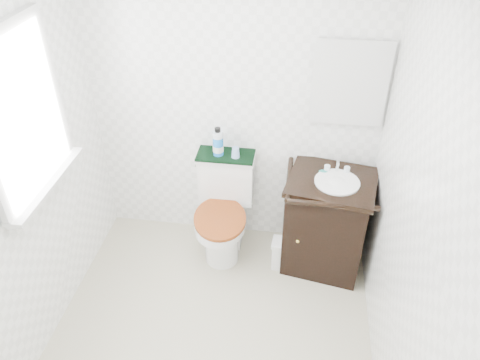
% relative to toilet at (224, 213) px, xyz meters
% --- Properties ---
extents(floor, '(2.40, 2.40, 0.00)m').
position_rel_toilet_xyz_m(floor, '(0.05, -0.97, -0.37)').
color(floor, '#B3AD90').
rests_on(floor, ground).
extents(wall_back, '(2.40, 0.00, 2.40)m').
position_rel_toilet_xyz_m(wall_back, '(0.05, 0.23, 0.83)').
color(wall_back, white).
rests_on(wall_back, ground).
extents(wall_left, '(0.00, 2.40, 2.40)m').
position_rel_toilet_xyz_m(wall_left, '(-1.05, -0.97, 0.83)').
color(wall_left, white).
rests_on(wall_left, ground).
extents(wall_right, '(0.00, 2.40, 2.40)m').
position_rel_toilet_xyz_m(wall_right, '(1.15, -0.97, 0.83)').
color(wall_right, white).
rests_on(wall_right, ground).
extents(window, '(0.02, 0.70, 0.90)m').
position_rel_toilet_xyz_m(window, '(-1.02, -0.72, 1.18)').
color(window, white).
rests_on(window, wall_left).
extents(mirror, '(0.50, 0.02, 0.60)m').
position_rel_toilet_xyz_m(mirror, '(0.87, 0.21, 1.08)').
color(mirror, silver).
rests_on(mirror, wall_back).
extents(toilet, '(0.47, 0.66, 0.83)m').
position_rel_toilet_xyz_m(toilet, '(0.00, 0.00, 0.00)').
color(toilet, white).
rests_on(toilet, floor).
extents(vanity, '(0.71, 0.63, 0.92)m').
position_rel_toilet_xyz_m(vanity, '(0.82, -0.06, 0.07)').
color(vanity, black).
rests_on(vanity, floor).
extents(trash_bin, '(0.19, 0.16, 0.27)m').
position_rel_toilet_xyz_m(trash_bin, '(0.50, -0.17, -0.23)').
color(trash_bin, white).
rests_on(trash_bin, floor).
extents(towel, '(0.44, 0.22, 0.02)m').
position_rel_toilet_xyz_m(towel, '(0.00, 0.12, 0.48)').
color(towel, black).
rests_on(towel, toilet).
extents(mouthwash_bottle, '(0.08, 0.08, 0.23)m').
position_rel_toilet_xyz_m(mouthwash_bottle, '(-0.05, 0.11, 0.59)').
color(mouthwash_bottle, blue).
rests_on(mouthwash_bottle, towel).
extents(cup, '(0.07, 0.07, 0.08)m').
position_rel_toilet_xyz_m(cup, '(0.08, 0.10, 0.53)').
color(cup, '#82A2D5').
rests_on(cup, towel).
extents(soap_bar, '(0.07, 0.05, 0.02)m').
position_rel_toilet_xyz_m(soap_bar, '(0.75, 0.03, 0.47)').
color(soap_bar, '#18776D').
rests_on(soap_bar, vanity).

